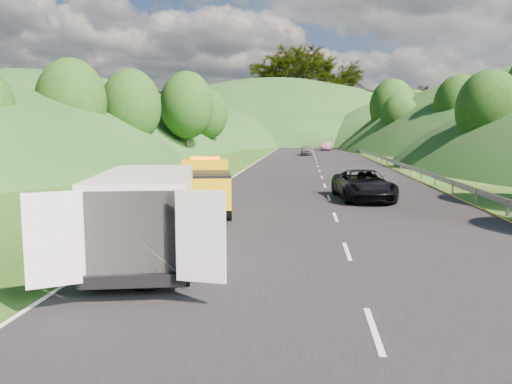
# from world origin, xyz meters

# --- Properties ---
(ground) EXTENTS (320.00, 320.00, 0.00)m
(ground) POSITION_xyz_m (0.00, 0.00, 0.00)
(ground) COLOR #38661E
(ground) RESTS_ON ground
(road_surface) EXTENTS (14.00, 200.00, 0.02)m
(road_surface) POSITION_xyz_m (3.00, 40.00, 0.01)
(road_surface) COLOR black
(road_surface) RESTS_ON ground
(guardrail) EXTENTS (0.06, 140.00, 1.52)m
(guardrail) POSITION_xyz_m (10.30, 52.50, 0.00)
(guardrail) COLOR gray
(guardrail) RESTS_ON ground
(tree_line_left) EXTENTS (14.00, 140.00, 14.00)m
(tree_line_left) POSITION_xyz_m (-19.00, 60.00, 0.00)
(tree_line_left) COLOR #2E5619
(tree_line_left) RESTS_ON ground
(tree_line_right) EXTENTS (14.00, 140.00, 14.00)m
(tree_line_right) POSITION_xyz_m (23.00, 60.00, 0.00)
(tree_line_right) COLOR #2E5619
(tree_line_right) RESTS_ON ground
(hills_backdrop) EXTENTS (201.00, 288.60, 44.00)m
(hills_backdrop) POSITION_xyz_m (6.50, 134.70, 0.00)
(hills_backdrop) COLOR #2D5B23
(hills_backdrop) RESTS_ON ground
(tow_truck) EXTENTS (3.09, 5.99, 2.45)m
(tow_truck) POSITION_xyz_m (-2.69, 4.63, 1.20)
(tow_truck) COLOR black
(tow_truck) RESTS_ON ground
(white_van) EXTENTS (4.43, 7.60, 2.54)m
(white_van) POSITION_xyz_m (-2.51, -3.97, 1.44)
(white_van) COLOR black
(white_van) RESTS_ON ground
(woman) EXTENTS (0.63, 0.71, 1.61)m
(woman) POSITION_xyz_m (-3.51, 0.27, 0.00)
(woman) COLOR white
(woman) RESTS_ON ground
(child) EXTENTS (0.56, 0.47, 1.02)m
(child) POSITION_xyz_m (-1.38, 0.39, 0.00)
(child) COLOR tan
(child) RESTS_ON ground
(worker) EXTENTS (1.34, 0.92, 1.91)m
(worker) POSITION_xyz_m (-1.86, -4.77, 0.00)
(worker) COLOR black
(worker) RESTS_ON ground
(suitcase) EXTENTS (0.45, 0.34, 0.64)m
(suitcase) POSITION_xyz_m (-5.11, 0.46, 0.32)
(suitcase) COLOR #54543F
(suitcase) RESTS_ON ground
(spare_tire) EXTENTS (0.67, 0.67, 0.20)m
(spare_tire) POSITION_xyz_m (-1.89, -5.95, 0.00)
(spare_tire) COLOR black
(spare_tire) RESTS_ON ground
(passing_suv) EXTENTS (3.20, 5.88, 1.56)m
(passing_suv) POSITION_xyz_m (4.76, 9.54, 0.00)
(passing_suv) COLOR black
(passing_suv) RESTS_ON ground
(dist_car_a) EXTENTS (1.68, 4.19, 1.43)m
(dist_car_a) POSITION_xyz_m (1.83, 56.69, 0.00)
(dist_car_a) COLOR #47464A
(dist_car_a) RESTS_ON ground
(dist_car_b) EXTENTS (1.68, 4.82, 1.59)m
(dist_car_b) POSITION_xyz_m (5.41, 74.97, 0.00)
(dist_car_b) COLOR #7B5264
(dist_car_b) RESTS_ON ground
(dist_car_c) EXTENTS (2.04, 5.02, 1.46)m
(dist_car_c) POSITION_xyz_m (2.10, 96.93, 0.00)
(dist_car_c) COLOR #AA555F
(dist_car_c) RESTS_ON ground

